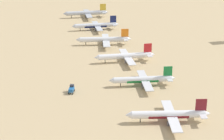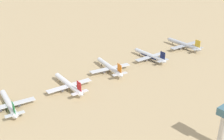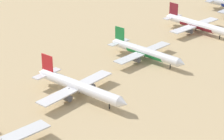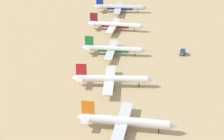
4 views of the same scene
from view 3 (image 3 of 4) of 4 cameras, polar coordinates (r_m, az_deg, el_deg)
The scene contains 4 objects.
ground_plane at distance 146.63m, azimuth -3.25°, elevation -3.74°, with size 1800.00×1800.00×0.00m, color tan.
parked_jet_3 at distance 146.52m, azimuth -4.34°, elevation -2.12°, with size 39.41×32.03×11.36m.
parked_jet_4 at distance 175.74m, azimuth 4.26°, elevation 2.32°, with size 37.06×30.26×10.70m.
parked_jet_5 at distance 211.03m, azimuth 10.81°, elevation 5.71°, with size 38.46×31.53×11.17m.
Camera 3 is at (81.95, -101.03, 67.66)m, focal length 71.45 mm.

